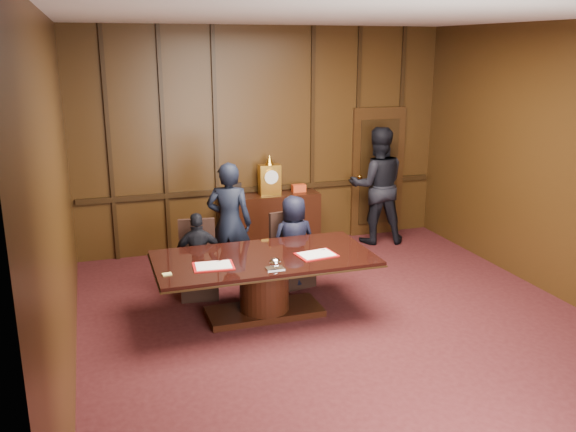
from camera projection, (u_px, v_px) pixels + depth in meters
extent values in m
plane|color=black|center=(351.00, 333.00, 7.00)|extent=(7.00, 7.00, 0.00)
plane|color=silver|center=(361.00, 13.00, 6.06)|extent=(7.00, 7.00, 0.00)
cube|color=black|center=(265.00, 139.00, 9.73)|extent=(6.00, 0.04, 3.50)
cube|color=black|center=(58.00, 207.00, 5.63)|extent=(0.04, 7.00, 3.50)
cube|color=black|center=(266.00, 188.00, 9.92)|extent=(5.90, 0.05, 0.08)
cube|color=black|center=(378.00, 172.00, 10.47)|extent=(0.95, 0.06, 2.20)
sphere|color=gold|center=(360.00, 177.00, 10.31)|extent=(0.08, 0.08, 0.08)
cube|color=black|center=(270.00, 221.00, 9.86)|extent=(1.60, 0.45, 0.90)
cube|color=black|center=(228.00, 250.00, 9.76)|extent=(0.12, 0.40, 0.06)
cube|color=black|center=(310.00, 242.00, 10.19)|extent=(0.12, 0.40, 0.06)
cube|color=gold|center=(270.00, 180.00, 9.68)|extent=(0.34, 0.18, 0.48)
cylinder|color=white|center=(271.00, 177.00, 9.57)|extent=(0.22, 0.03, 0.22)
cone|color=gold|center=(269.00, 160.00, 9.59)|extent=(0.14, 0.14, 0.16)
cube|color=black|center=(236.00, 190.00, 9.56)|extent=(0.18, 0.04, 0.22)
cube|color=red|center=(299.00, 188.00, 9.89)|extent=(0.22, 0.12, 0.12)
cube|color=black|center=(265.00, 312.00, 7.48)|extent=(1.40, 0.60, 0.08)
cylinder|color=black|center=(264.00, 285.00, 7.39)|extent=(0.60, 0.60, 0.62)
cube|color=black|center=(264.00, 260.00, 7.30)|extent=(2.62, 1.32, 0.02)
cube|color=black|center=(264.00, 259.00, 7.29)|extent=(2.60, 1.30, 0.06)
cube|color=#B11010|center=(213.00, 266.00, 6.94)|extent=(0.49, 0.37, 0.01)
cube|color=white|center=(213.00, 265.00, 6.94)|extent=(0.42, 0.31, 0.01)
cube|color=#B11010|center=(316.00, 255.00, 7.32)|extent=(0.50, 0.39, 0.01)
cube|color=white|center=(316.00, 254.00, 7.32)|extent=(0.43, 0.33, 0.01)
cube|color=white|center=(275.00, 268.00, 6.87)|extent=(0.20, 0.14, 0.01)
ellipsoid|color=white|center=(275.00, 263.00, 6.86)|extent=(0.13, 0.13, 0.10)
cube|color=#E0D56D|center=(167.00, 274.00, 6.69)|extent=(0.11, 0.08, 0.01)
cube|color=black|center=(199.00, 279.00, 8.01)|extent=(0.54, 0.54, 0.46)
cube|color=black|center=(197.00, 239.00, 8.08)|extent=(0.48, 0.13, 0.55)
cylinder|color=black|center=(187.00, 295.00, 7.80)|extent=(0.04, 0.04, 0.23)
cylinder|color=black|center=(211.00, 280.00, 8.28)|extent=(0.04, 0.04, 0.23)
cube|color=black|center=(293.00, 268.00, 8.40)|extent=(0.56, 0.56, 0.46)
cube|color=black|center=(285.00, 230.00, 8.45)|extent=(0.48, 0.15, 0.55)
cylinder|color=black|center=(283.00, 283.00, 8.19)|extent=(0.04, 0.04, 0.23)
cylinder|color=black|center=(301.00, 270.00, 8.68)|extent=(0.04, 0.04, 0.23)
imported|color=black|center=(199.00, 256.00, 7.87)|extent=(0.69, 0.34, 1.14)
imported|color=black|center=(294.00, 241.00, 8.25)|extent=(0.64, 0.43, 1.27)
imported|color=black|center=(229.00, 223.00, 8.33)|extent=(0.73, 0.61, 1.70)
imported|color=black|center=(377.00, 186.00, 10.04)|extent=(1.09, 0.93, 1.93)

